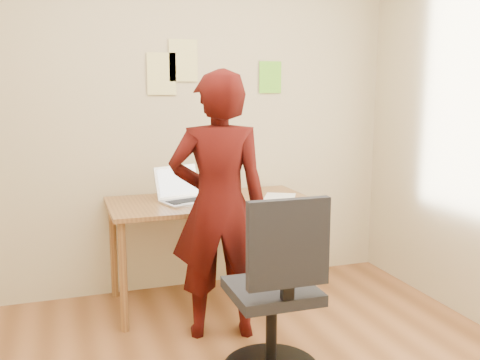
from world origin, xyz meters
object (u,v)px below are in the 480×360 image
object	(u,v)px
desk	(210,212)
laptop	(183,194)
office_chair	(276,301)
phone	(252,203)
person	(219,206)

from	to	relation	value
desk	laptop	bearing A→B (deg)	174.90
desk	office_chair	xyz separation A→B (m)	(0.04, -1.11, -0.23)
office_chair	phone	bearing A→B (deg)	78.47
person	phone	bearing A→B (deg)	-124.00
phone	office_chair	distance (m)	0.97
phone	laptop	bearing A→B (deg)	148.48
desk	phone	size ratio (longest dim) A/B	10.63
person	desk	bearing A→B (deg)	-87.55
laptop	phone	bearing A→B (deg)	-45.08
person	office_chair	bearing A→B (deg)	115.11
desk	office_chair	distance (m)	1.13
laptop	person	distance (m)	0.54
laptop	office_chair	size ratio (longest dim) A/B	0.40
laptop	phone	size ratio (longest dim) A/B	3.01
desk	phone	distance (m)	0.33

